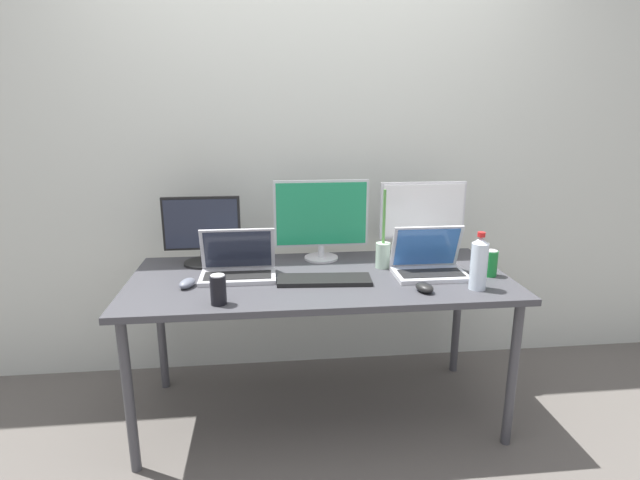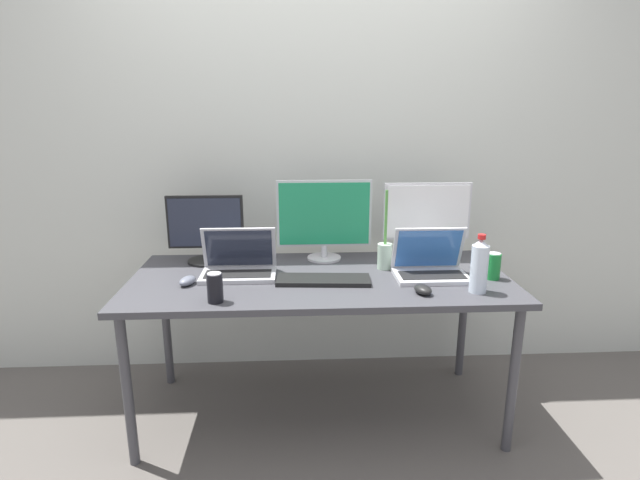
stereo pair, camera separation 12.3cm
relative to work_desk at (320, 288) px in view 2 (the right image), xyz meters
The scene contains 15 objects.
ground_plane 0.68m from the work_desk, ahead, with size 16.00×16.00×0.00m, color #5B5651.
wall_back 0.85m from the work_desk, 90.00° to the left, with size 7.00×0.08×2.60m, color silver.
work_desk is the anchor object (origin of this frame).
monitor_left 0.67m from the work_desk, 155.79° to the left, with size 0.39×0.20×0.35m.
monitor_center 0.40m from the work_desk, 82.46° to the left, with size 0.49×0.18×0.42m.
monitor_right 0.69m from the work_desk, 24.29° to the left, with size 0.46×0.21×0.41m.
laptop_silver 0.41m from the work_desk, behind, with size 0.35×0.22×0.23m.
laptop_secondary 0.54m from the work_desk, ahead, with size 0.34×0.23×0.24m.
keyboard_main 0.11m from the work_desk, 82.17° to the right, with size 0.43×0.15×0.02m, color black.
mouse_by_keyboard 0.62m from the work_desk, behind, with size 0.06×0.10×0.04m, color slate.
mouse_by_laptop 0.51m from the work_desk, 30.33° to the right, with size 0.07×0.10×0.04m, color black.
water_bottle 0.74m from the work_desk, 19.74° to the right, with size 0.07×0.07×0.26m.
soda_can_near_keyboard 0.55m from the work_desk, 146.40° to the right, with size 0.07×0.07×0.13m.
soda_can_by_laptop 0.82m from the work_desk, ahead, with size 0.07×0.07×0.13m.
bamboo_vase 0.37m from the work_desk, 17.19° to the left, with size 0.07×0.07×0.40m.
Camera 2 is at (-0.12, -2.26, 1.53)m, focal length 28.00 mm.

